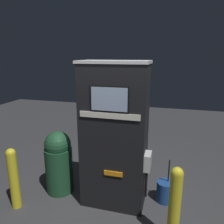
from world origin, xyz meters
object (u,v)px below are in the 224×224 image
Objects in this scene: gas_pump at (114,136)px; squeegee_bucket at (165,191)px; trash_bin at (59,161)px; safety_bollard_far at (14,177)px; safety_bollard at (175,206)px.

gas_pump reaches higher than squeegee_bucket.
trash_bin reaches higher than safety_bollard_far.
safety_bollard_far reaches higher than squeegee_bucket.
trash_bin is 1.11× the size of safety_bollard_far.
squeegee_bucket is at bearing 15.33° from gas_pump.
safety_bollard is at bearing -1.89° from safety_bollard_far.
squeegee_bucket is (1.77, 0.18, -0.38)m from trash_bin.
gas_pump is 2.10× the size of safety_bollard.
trash_bin is (-1.89, 0.65, -0.01)m from safety_bollard.
safety_bollard is 2.34m from safety_bollard_far.
safety_bollard reaches higher than squeegee_bucket.
gas_pump is 1.24m from squeegee_bucket.
squeegee_bucket is at bearing 5.98° from trash_bin.
trash_bin reaches higher than squeegee_bucket.
safety_bollard_far is (-0.45, -0.57, -0.04)m from trash_bin.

